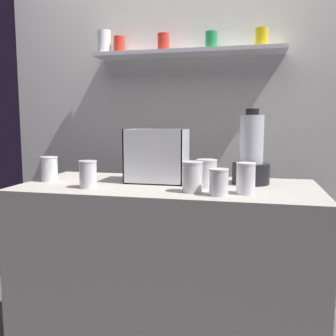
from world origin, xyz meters
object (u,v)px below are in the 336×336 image
(juice_cup_orange_far_left, at_px, (49,171))
(juice_cup_carrot_rightmost, at_px, (246,180))
(juice_cup_pomegranate_right, at_px, (207,175))
(carrot_display_bin, at_px, (156,166))
(blender_pitcher, at_px, (251,157))
(juice_cup_orange_middle, at_px, (192,179))
(juice_cup_mango_far_right, at_px, (219,183))
(juice_cup_mango_left, at_px, (88,176))

(juice_cup_orange_far_left, xyz_separation_m, juice_cup_carrot_rightmost, (0.97, -0.12, 0.01))
(juice_cup_pomegranate_right, distance_m, juice_cup_carrot_rightmost, 0.22)
(carrot_display_bin, relative_size, blender_pitcher, 0.81)
(blender_pitcher, relative_size, juice_cup_orange_middle, 2.74)
(blender_pitcher, distance_m, juice_cup_carrot_rightmost, 0.28)
(carrot_display_bin, distance_m, blender_pitcher, 0.47)
(juice_cup_pomegranate_right, distance_m, juice_cup_mango_far_right, 0.20)
(juice_cup_orange_far_left, distance_m, juice_cup_orange_middle, 0.76)
(juice_cup_mango_left, relative_size, juice_cup_pomegranate_right, 0.96)
(juice_cup_mango_left, height_order, juice_cup_pomegranate_right, juice_cup_pomegranate_right)
(juice_cup_orange_middle, distance_m, juice_cup_carrot_rightmost, 0.22)
(juice_cup_orange_far_left, bearing_deg, juice_cup_orange_middle, -9.69)
(blender_pitcher, distance_m, juice_cup_pomegranate_right, 0.25)
(juice_cup_orange_far_left, relative_size, juice_cup_mango_far_right, 1.13)
(juice_cup_pomegranate_right, relative_size, juice_cup_carrot_rightmost, 0.98)
(juice_cup_pomegranate_right, bearing_deg, juice_cup_carrot_rightmost, -35.30)
(carrot_display_bin, xyz_separation_m, blender_pitcher, (0.46, 0.05, 0.05))
(juice_cup_orange_middle, bearing_deg, juice_cup_carrot_rightmost, 2.19)
(juice_cup_mango_far_right, bearing_deg, juice_cup_pomegranate_right, 111.51)
(juice_cup_mango_far_right, bearing_deg, juice_cup_mango_left, 175.70)
(carrot_display_bin, height_order, juice_cup_orange_far_left, carrot_display_bin)
(juice_cup_orange_far_left, height_order, juice_cup_carrot_rightmost, juice_cup_carrot_rightmost)
(juice_cup_orange_middle, distance_m, juice_cup_pomegranate_right, 0.14)
(carrot_display_bin, relative_size, juice_cup_orange_far_left, 2.34)
(juice_cup_mango_left, bearing_deg, juice_cup_orange_middle, 0.33)
(juice_cup_orange_far_left, distance_m, juice_cup_mango_far_right, 0.89)
(juice_cup_carrot_rightmost, bearing_deg, juice_cup_mango_left, -179.08)
(blender_pitcher, bearing_deg, juice_cup_carrot_rightmost, -93.84)
(blender_pitcher, bearing_deg, juice_cup_pomegranate_right, -144.32)
(juice_cup_orange_middle, height_order, juice_cup_carrot_rightmost, same)
(juice_cup_orange_middle, bearing_deg, juice_cup_pomegranate_right, 71.47)
(blender_pitcher, distance_m, juice_cup_orange_far_left, 1.01)
(juice_cup_orange_far_left, relative_size, juice_cup_pomegranate_right, 0.97)
(juice_cup_orange_middle, bearing_deg, juice_cup_orange_far_left, 170.31)
(juice_cup_orange_far_left, height_order, juice_cup_mango_left, same)
(juice_cup_pomegranate_right, xyz_separation_m, juice_cup_mango_far_right, (0.07, -0.18, -0.00))
(juice_cup_orange_middle, distance_m, juice_cup_mango_far_right, 0.13)
(juice_cup_mango_left, xyz_separation_m, juice_cup_carrot_rightmost, (0.70, 0.01, 0.01))
(juice_cup_orange_far_left, distance_m, juice_cup_mango_left, 0.30)
(carrot_display_bin, distance_m, juice_cup_mango_far_right, 0.44)
(carrot_display_bin, bearing_deg, juice_cup_carrot_rightmost, -26.38)
(juice_cup_mango_left, distance_m, juice_cup_carrot_rightmost, 0.70)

